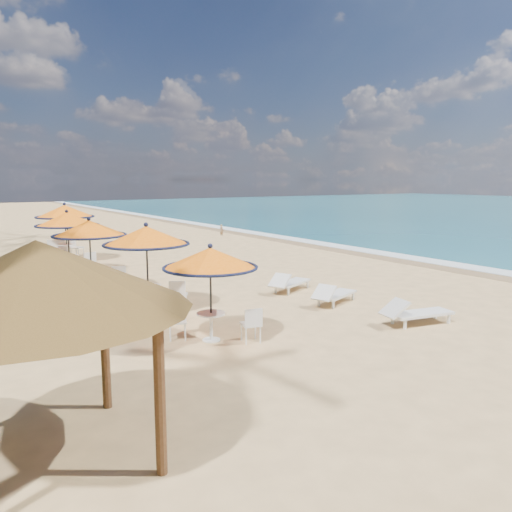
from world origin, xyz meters
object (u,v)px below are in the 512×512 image
(lounger_near, at_px, (415,312))
(palapa, at_px, (38,277))
(lounger_mid, at_px, (333,294))
(station_1, at_px, (146,247))
(station_2, at_px, (90,235))
(station_3, at_px, (67,227))
(station_4, at_px, (65,218))
(station_0, at_px, (211,267))
(lounger_far, at_px, (289,282))

(lounger_near, bearing_deg, palapa, -158.90)
(lounger_mid, bearing_deg, station_1, 134.04)
(station_2, xyz_separation_m, station_3, (0.13, 3.71, -0.04))
(station_3, bearing_deg, lounger_near, -65.15)
(lounger_near, xyz_separation_m, palapa, (-9.18, -1.44, 2.16))
(station_4, distance_m, lounger_near, 16.51)
(station_0, distance_m, palapa, 5.34)
(station_4, distance_m, lounger_far, 11.86)
(lounger_mid, bearing_deg, station_0, 171.60)
(station_0, bearing_deg, station_3, 93.79)
(station_2, height_order, palapa, palapa)
(lounger_near, relative_size, palapa, 0.53)
(lounger_far, bearing_deg, station_4, 90.18)
(station_2, height_order, lounger_far, station_2)
(station_2, relative_size, lounger_mid, 1.27)
(palapa, bearing_deg, lounger_far, 35.48)
(lounger_mid, relative_size, palapa, 0.51)
(station_1, distance_m, palapa, 7.69)
(station_2, bearing_deg, station_0, -83.10)
(station_0, relative_size, lounger_far, 1.15)
(station_1, bearing_deg, station_0, -86.00)
(lounger_near, height_order, lounger_mid, lounger_near)
(station_0, height_order, lounger_near, station_0)
(station_1, xyz_separation_m, palapa, (-3.97, -6.55, 0.64))
(station_3, distance_m, lounger_mid, 11.02)
(lounger_far, distance_m, palapa, 11.06)
(station_2, bearing_deg, palapa, -108.76)
(station_0, height_order, palapa, palapa)
(station_1, height_order, lounger_mid, station_1)
(station_1, relative_size, station_4, 0.94)
(lounger_far, xyz_separation_m, palapa, (-8.83, -6.29, 2.17))
(station_1, relative_size, station_2, 1.01)
(station_2, height_order, station_4, station_4)
(station_0, relative_size, lounger_near, 1.11)
(station_0, relative_size, station_2, 0.91)
(station_0, bearing_deg, palapa, -142.68)
(lounger_far, bearing_deg, lounger_near, -108.91)
(station_4, bearing_deg, station_3, -101.33)
(station_4, height_order, palapa, palapa)
(lounger_near, xyz_separation_m, lounger_far, (-0.35, 4.86, -0.01))
(station_2, bearing_deg, station_1, -80.29)
(station_3, height_order, palapa, palapa)
(station_4, height_order, lounger_far, station_4)
(palapa, bearing_deg, lounger_mid, 25.18)
(station_4, bearing_deg, lounger_near, -72.33)
(palapa, bearing_deg, station_0, 37.32)
(lounger_far, height_order, palapa, palapa)
(station_3, bearing_deg, station_1, -86.32)
(lounger_near, bearing_deg, station_2, 136.39)
(station_4, distance_m, lounger_mid, 13.83)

